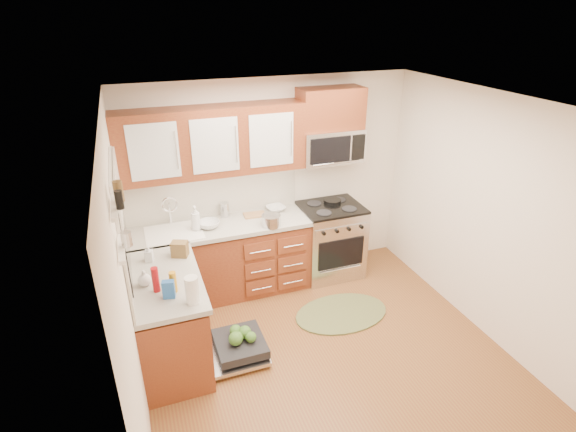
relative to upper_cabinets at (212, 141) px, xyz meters
name	(u,v)px	position (x,y,z in m)	size (l,w,h in m)	color
floor	(326,355)	(0.73, -1.57, -1.88)	(3.50, 3.50, 0.00)	brown
ceiling	(338,107)	(0.73, -1.57, 0.62)	(3.50, 3.50, 0.00)	white
wall_back	(271,182)	(0.73, 0.18, -0.62)	(3.50, 0.04, 2.50)	white
wall_front	(463,389)	(0.73, -3.33, -0.62)	(3.50, 0.04, 2.50)	white
wall_left	(127,285)	(-1.02, -1.57, -0.62)	(0.04, 3.50, 2.50)	white
wall_right	(488,218)	(2.48, -1.57, -0.62)	(0.04, 3.50, 2.50)	white
base_cabinet_back	(223,262)	(0.00, -0.12, -1.45)	(2.05, 0.60, 0.85)	maroon
base_cabinet_left	(170,321)	(-0.72, -1.05, -1.45)	(0.60, 1.25, 0.85)	maroon
countertop_back	(220,227)	(0.00, -0.14, -0.97)	(2.07, 0.64, 0.05)	#AEAA9F
countertop_left	(165,280)	(-0.71, -1.05, -0.97)	(0.64, 1.27, 0.05)	#AEAA9F
backsplash_back	(213,193)	(0.00, 0.16, -0.67)	(2.05, 0.02, 0.57)	beige
backsplash_left	(127,257)	(-1.01, -1.05, -0.67)	(0.02, 1.25, 0.57)	beige
upper_cabinets	(212,141)	(0.00, 0.00, 0.00)	(2.05, 0.35, 0.75)	maroon
cabinet_over_mw	(330,108)	(1.41, 0.00, 0.26)	(0.76, 0.35, 0.47)	maroon
range	(330,240)	(1.41, -0.15, -1.40)	(0.76, 0.64, 0.95)	silver
microwave	(330,145)	(1.41, -0.02, -0.18)	(0.76, 0.38, 0.40)	silver
sink	(175,243)	(-0.52, -0.16, -1.07)	(0.62, 0.50, 0.26)	white
dishwasher	(236,348)	(-0.13, -1.27, -1.77)	(0.70, 0.60, 0.20)	silver
window	(121,223)	(-1.01, -1.07, -0.32)	(0.03, 1.05, 1.05)	white
window_blind	(118,186)	(-0.98, -1.07, 0.00)	(0.02, 0.96, 0.40)	white
shelf_upper	(114,207)	(-0.99, -1.92, 0.17)	(0.04, 0.40, 0.03)	white
shelf_lower	(122,249)	(-0.99, -1.92, -0.12)	(0.04, 0.40, 0.03)	white
rug	(341,313)	(1.16, -1.03, -1.86)	(1.09, 0.71, 0.02)	olive
skillet	(332,201)	(1.46, -0.04, -0.90)	(0.22, 0.22, 0.04)	black
stock_pot	(271,220)	(0.55, -0.35, -0.88)	(0.22, 0.22, 0.13)	silver
cutting_board	(255,215)	(0.45, -0.02, -0.94)	(0.26, 0.17, 0.02)	#A5714B
canister	(225,210)	(0.11, 0.07, -0.86)	(0.11, 0.11, 0.17)	silver
paper_towel_roll	(192,290)	(-0.53, -1.52, -0.83)	(0.11, 0.11, 0.25)	white
mustard_bottle	(173,282)	(-0.66, -1.30, -0.85)	(0.06, 0.06, 0.20)	orange
red_bottle	(156,280)	(-0.80, -1.24, -0.83)	(0.06, 0.06, 0.24)	#A30D12
wooden_box	(180,249)	(-0.52, -0.69, -0.87)	(0.16, 0.11, 0.16)	brown
blue_carton	(169,289)	(-0.71, -1.38, -0.87)	(0.10, 0.06, 0.16)	#2255A1
bowl_a	(276,208)	(0.73, 0.03, -0.92)	(0.23, 0.23, 0.06)	#999999
bowl_b	(209,224)	(-0.13, -0.16, -0.91)	(0.24, 0.24, 0.08)	#999999
cup	(269,221)	(0.53, -0.32, -0.90)	(0.13, 0.13, 0.10)	#999999
soap_bottle_a	(196,218)	(-0.27, -0.17, -0.80)	(0.11, 0.11, 0.29)	#999999
soap_bottle_b	(149,253)	(-0.82, -0.69, -0.87)	(0.08, 0.08, 0.17)	#999999
soap_bottle_c	(144,278)	(-0.90, -1.11, -0.87)	(0.12, 0.12, 0.15)	#999999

